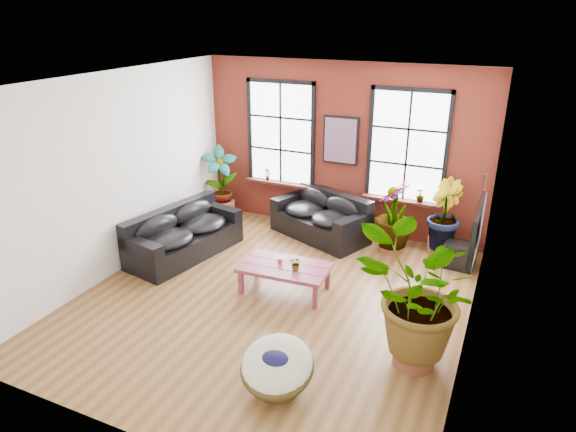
% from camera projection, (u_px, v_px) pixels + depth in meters
% --- Properties ---
extents(room, '(6.04, 6.54, 3.54)m').
position_uv_depth(room, '(276.00, 196.00, 7.90)').
color(room, brown).
rests_on(room, ground).
extents(sofa_back, '(2.23, 1.67, 0.92)m').
position_uv_depth(sofa_back, '(322.00, 217.00, 10.62)').
color(sofa_back, black).
rests_on(sofa_back, ground).
extents(sofa_left, '(1.38, 2.44, 0.91)m').
position_uv_depth(sofa_left, '(182.00, 235.00, 9.82)').
color(sofa_left, black).
rests_on(sofa_left, ground).
extents(coffee_table, '(1.52, 0.93, 0.57)m').
position_uv_depth(coffee_table, '(285.00, 269.00, 8.53)').
color(coffee_table, maroon).
rests_on(coffee_table, ground).
extents(papasan_chair, '(1.03, 1.04, 0.69)m').
position_uv_depth(papasan_chair, '(277.00, 367.00, 6.29)').
color(papasan_chair, '#4A3B1A').
rests_on(papasan_chair, ground).
extents(poster, '(0.74, 0.06, 0.98)m').
position_uv_depth(poster, '(341.00, 140.00, 10.39)').
color(poster, black).
rests_on(poster, room).
extents(tv_wall_unit, '(0.13, 1.86, 1.20)m').
position_uv_depth(tv_wall_unit, '(477.00, 229.00, 7.24)').
color(tv_wall_unit, black).
rests_on(tv_wall_unit, room).
extents(media_box, '(0.58, 0.49, 0.46)m').
position_uv_depth(media_box, '(459.00, 255.00, 9.41)').
color(media_box, black).
rests_on(media_box, ground).
extents(pot_back_left, '(0.60, 0.60, 0.38)m').
position_uv_depth(pot_back_left, '(223.00, 209.00, 11.67)').
color(pot_back_left, brown).
rests_on(pot_back_left, ground).
extents(pot_back_right, '(0.53, 0.53, 0.34)m').
position_uv_depth(pot_back_right, '(439.00, 245.00, 9.94)').
color(pot_back_right, brown).
rests_on(pot_back_right, ground).
extents(pot_right_wall, '(0.55, 0.55, 0.41)m').
position_uv_depth(pot_right_wall, '(414.00, 351.00, 6.83)').
color(pot_right_wall, brown).
rests_on(pot_right_wall, ground).
extents(pot_mid, '(0.53, 0.53, 0.36)m').
position_uv_depth(pot_mid, '(391.00, 242.00, 10.03)').
color(pot_mid, brown).
rests_on(pot_mid, ground).
extents(floor_plant_back_left, '(0.94, 0.88, 1.48)m').
position_uv_depth(floor_plant_back_left, '(220.00, 180.00, 11.42)').
color(floor_plant_back_left, '#1B4F15').
rests_on(floor_plant_back_left, ground).
extents(floor_plant_back_right, '(0.84, 0.91, 1.35)m').
position_uv_depth(floor_plant_back_right, '(443.00, 214.00, 9.68)').
color(floor_plant_back_right, '#1B4F15').
rests_on(floor_plant_back_right, ground).
extents(floor_plant_right_wall, '(2.03, 1.98, 1.71)m').
position_uv_depth(floor_plant_right_wall, '(417.00, 298.00, 6.52)').
color(floor_plant_right_wall, '#1B4F15').
rests_on(floor_plant_right_wall, ground).
extents(floor_plant_mid, '(0.82, 0.82, 1.31)m').
position_uv_depth(floor_plant_mid, '(394.00, 214.00, 9.77)').
color(floor_plant_mid, '#1B4F15').
rests_on(floor_plant_mid, ground).
extents(table_plant, '(0.24, 0.21, 0.24)m').
position_uv_depth(table_plant, '(296.00, 264.00, 8.32)').
color(table_plant, '#1B4F15').
rests_on(table_plant, coffee_table).
extents(sill_plant_left, '(0.17, 0.17, 0.27)m').
position_uv_depth(sill_plant_left, '(267.00, 174.00, 11.32)').
color(sill_plant_left, '#1B4F15').
rests_on(sill_plant_left, room).
extents(sill_plant_right, '(0.19, 0.19, 0.27)m').
position_uv_depth(sill_plant_right, '(420.00, 195.00, 10.04)').
color(sill_plant_right, '#1B4F15').
rests_on(sill_plant_right, room).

